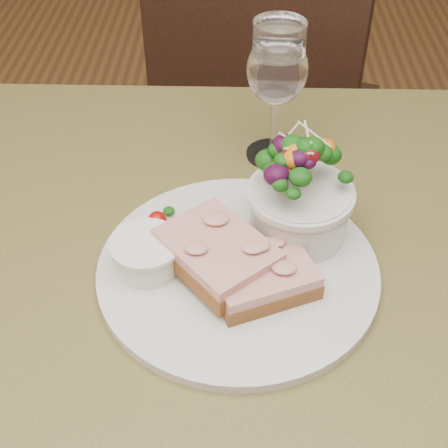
{
  "coord_description": "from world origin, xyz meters",
  "views": [
    {
      "loc": [
        0.02,
        -0.47,
        1.25
      ],
      "look_at": [
        0.01,
        0.01,
        0.81
      ],
      "focal_mm": 50.0,
      "sensor_mm": 36.0,
      "label": 1
    }
  ],
  "objects_px": {
    "ramekin": "(147,253)",
    "wine_glass": "(277,73)",
    "sandwich_front": "(262,277)",
    "salad_bowl": "(301,191)",
    "cafe_table": "(216,328)",
    "chair_far": "(267,177)",
    "dinner_plate": "(238,269)",
    "sandwich_back": "(217,253)"
  },
  "relations": [
    {
      "from": "sandwich_front",
      "to": "wine_glass",
      "type": "xyz_separation_m",
      "value": [
        0.02,
        0.25,
        0.1
      ]
    },
    {
      "from": "chair_far",
      "to": "ramekin",
      "type": "distance_m",
      "value": 0.92
    },
    {
      "from": "chair_far",
      "to": "ramekin",
      "type": "height_order",
      "value": "chair_far"
    },
    {
      "from": "ramekin",
      "to": "salad_bowl",
      "type": "xyz_separation_m",
      "value": [
        0.16,
        0.06,
        0.04
      ]
    },
    {
      "from": "dinner_plate",
      "to": "sandwich_back",
      "type": "distance_m",
      "value": 0.04
    },
    {
      "from": "chair_far",
      "to": "wine_glass",
      "type": "distance_m",
      "value": 0.79
    },
    {
      "from": "sandwich_back",
      "to": "dinner_plate",
      "type": "bearing_deg",
      "value": 64.34
    },
    {
      "from": "dinner_plate",
      "to": "sandwich_back",
      "type": "xyz_separation_m",
      "value": [
        -0.02,
        -0.01,
        0.03
      ]
    },
    {
      "from": "dinner_plate",
      "to": "sandwich_front",
      "type": "distance_m",
      "value": 0.04
    },
    {
      "from": "dinner_plate",
      "to": "sandwich_front",
      "type": "height_order",
      "value": "sandwich_front"
    },
    {
      "from": "dinner_plate",
      "to": "ramekin",
      "type": "relative_size",
      "value": 4.29
    },
    {
      "from": "chair_far",
      "to": "sandwich_front",
      "type": "distance_m",
      "value": 0.93
    },
    {
      "from": "dinner_plate",
      "to": "wine_glass",
      "type": "bearing_deg",
      "value": 78.75
    },
    {
      "from": "salad_bowl",
      "to": "wine_glass",
      "type": "height_order",
      "value": "wine_glass"
    },
    {
      "from": "chair_far",
      "to": "salad_bowl",
      "type": "distance_m",
      "value": 0.88
    },
    {
      "from": "wine_glass",
      "to": "sandwich_front",
      "type": "bearing_deg",
      "value": -94.4
    },
    {
      "from": "cafe_table",
      "to": "ramekin",
      "type": "relative_size",
      "value": 11.23
    },
    {
      "from": "dinner_plate",
      "to": "sandwich_front",
      "type": "xyz_separation_m",
      "value": [
        0.02,
        -0.03,
        0.02
      ]
    },
    {
      "from": "sandwich_back",
      "to": "ramekin",
      "type": "xyz_separation_m",
      "value": [
        -0.08,
        0.0,
        -0.0
      ]
    },
    {
      "from": "salad_bowl",
      "to": "cafe_table",
      "type": "bearing_deg",
      "value": -149.85
    },
    {
      "from": "dinner_plate",
      "to": "wine_glass",
      "type": "xyz_separation_m",
      "value": [
        0.04,
        0.22,
        0.12
      ]
    },
    {
      "from": "ramekin",
      "to": "wine_glass",
      "type": "distance_m",
      "value": 0.28
    },
    {
      "from": "sandwich_back",
      "to": "wine_glass",
      "type": "bearing_deg",
      "value": 123.29
    },
    {
      "from": "chair_far",
      "to": "sandwich_front",
      "type": "height_order",
      "value": "chair_far"
    },
    {
      "from": "sandwich_front",
      "to": "cafe_table",
      "type": "bearing_deg",
      "value": 123.74
    },
    {
      "from": "chair_far",
      "to": "sandwich_front",
      "type": "relative_size",
      "value": 7.11
    },
    {
      "from": "dinner_plate",
      "to": "sandwich_back",
      "type": "bearing_deg",
      "value": -165.2
    },
    {
      "from": "dinner_plate",
      "to": "chair_far",
      "type": "bearing_deg",
      "value": 84.59
    },
    {
      "from": "sandwich_back",
      "to": "sandwich_front",
      "type": "bearing_deg",
      "value": 22.19
    },
    {
      "from": "cafe_table",
      "to": "ramekin",
      "type": "xyz_separation_m",
      "value": [
        -0.07,
        -0.01,
        0.13
      ]
    },
    {
      "from": "ramekin",
      "to": "salad_bowl",
      "type": "distance_m",
      "value": 0.18
    },
    {
      "from": "cafe_table",
      "to": "chair_far",
      "type": "relative_size",
      "value": 0.89
    },
    {
      "from": "sandwich_front",
      "to": "wine_glass",
      "type": "relative_size",
      "value": 0.72
    },
    {
      "from": "chair_far",
      "to": "salad_bowl",
      "type": "relative_size",
      "value": 7.09
    },
    {
      "from": "cafe_table",
      "to": "dinner_plate",
      "type": "xyz_separation_m",
      "value": [
        0.03,
        -0.0,
        0.11
      ]
    },
    {
      "from": "cafe_table",
      "to": "salad_bowl",
      "type": "distance_m",
      "value": 0.2
    },
    {
      "from": "chair_far",
      "to": "ramekin",
      "type": "relative_size",
      "value": 12.63
    },
    {
      "from": "sandwich_back",
      "to": "chair_far",
      "type": "bearing_deg",
      "value": 132.54
    },
    {
      "from": "cafe_table",
      "to": "wine_glass",
      "type": "xyz_separation_m",
      "value": [
        0.07,
        0.22,
        0.22
      ]
    },
    {
      "from": "sandwich_front",
      "to": "ramekin",
      "type": "distance_m",
      "value": 0.13
    },
    {
      "from": "dinner_plate",
      "to": "ramekin",
      "type": "xyz_separation_m",
      "value": [
        -0.1,
        -0.0,
        0.03
      ]
    },
    {
      "from": "salad_bowl",
      "to": "wine_glass",
      "type": "xyz_separation_m",
      "value": [
        -0.02,
        0.16,
        0.05
      ]
    }
  ]
}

